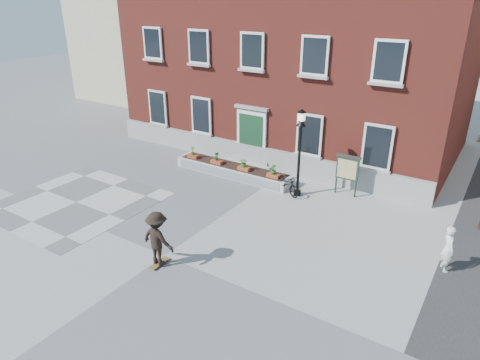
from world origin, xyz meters
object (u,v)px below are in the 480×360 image
Objects in this scene: bicycle at (286,184)px; skateboarder at (158,239)px; bystander at (448,249)px; lamp_post at (300,141)px; notice_board at (347,169)px.

bicycle is 0.90× the size of skateboarder.
skateboarder is (-7.96, -4.85, 0.21)m from bystander.
lamp_post is 2.02× the size of skateboarder.
skateboarder is at bearing 92.02° from bystander.
bystander is at bearing -37.96° from notice_board.
lamp_post reaches higher than bystander.
bystander is 9.33m from skateboarder.
skateboarder reaches higher than bicycle.
bicycle is at bearing -151.21° from notice_board.
skateboarder is (-3.23, -8.55, -0.26)m from notice_board.
lamp_post is (0.52, 0.08, 2.08)m from bicycle.
lamp_post is 2.49m from notice_board.
lamp_post reaches higher than skateboarder.
skateboarder is at bearing -101.06° from lamp_post.
notice_board is (2.30, 1.27, 0.81)m from bicycle.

